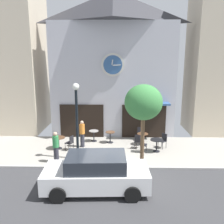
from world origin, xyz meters
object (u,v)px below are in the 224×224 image
object	(u,v)px
cafe_table_center_left	(59,140)
cafe_chair_by_entrance	(70,142)
cafe_chair_curbside	(138,140)
pedestrian_green	(56,147)
street_lamp	(77,122)
cafe_table_center_right	(110,136)
cafe_table_near_curb	(94,134)
cafe_chair_outer	(140,133)
street_tree	(143,103)
cafe_table_rightmost	(143,137)
cafe_chair_under_awning	(163,139)
cafe_chair_near_lamp	(142,143)
parked_car_white	(96,173)
cafe_table_center	(157,143)
pedestrian_orange	(82,133)

from	to	relation	value
cafe_table_center_left	cafe_chair_by_entrance	world-z (taller)	cafe_chair_by_entrance
cafe_chair_curbside	pedestrian_green	bearing A→B (deg)	-155.45
street_lamp	cafe_chair_by_entrance	distance (m)	2.10
cafe_table_center_left	cafe_table_center_right	bearing A→B (deg)	19.96
cafe_table_near_curb	cafe_chair_outer	distance (m)	3.11
street_tree	cafe_table_rightmost	world-z (taller)	street_tree
cafe_table_rightmost	cafe_chair_under_awning	size ratio (longest dim) A/B	0.81
cafe_table_near_curb	cafe_table_rightmost	xyz separation A→B (m)	(3.16, -0.58, 0.03)
cafe_chair_under_awning	cafe_chair_outer	xyz separation A→B (m)	(-1.27, 1.33, 0.00)
cafe_chair_by_entrance	cafe_chair_near_lamp	bearing A→B (deg)	-2.89
cafe_table_rightmost	cafe_chair_curbside	distance (m)	0.81
cafe_chair_outer	cafe_chair_curbside	bearing A→B (deg)	-100.59
cafe_chair_curbside	pedestrian_green	distance (m)	4.93
parked_car_white	pedestrian_green	bearing A→B (deg)	131.05
cafe_chair_under_awning	cafe_chair_curbside	distance (m)	1.57
street_tree	cafe_table_near_curb	size ratio (longest dim) A/B	5.76
cafe_table_center_left	cafe_table_rightmost	distance (m)	5.23
cafe_table_center	cafe_chair_near_lamp	xyz separation A→B (m)	(-0.87, -0.10, -0.02)
cafe_chair_by_entrance	cafe_table_rightmost	bearing A→B (deg)	13.32
cafe_table_center_right	cafe_table_center	distance (m)	3.15
cafe_table_near_curb	cafe_table_center_right	distance (m)	1.12
cafe_chair_near_lamp	cafe_table_center_left	bearing A→B (deg)	174.82
cafe_table_near_curb	cafe_chair_by_entrance	size ratio (longest dim) A/B	0.80
cafe_table_center	cafe_chair_by_entrance	bearing A→B (deg)	178.71
pedestrian_green	cafe_chair_near_lamp	bearing A→B (deg)	18.00
cafe_chair_curbside	parked_car_white	world-z (taller)	parked_car_white
street_lamp	cafe_table_center	distance (m)	4.86
cafe_table_center_right	cafe_chair_by_entrance	bearing A→B (deg)	-149.73
cafe_chair_under_awning	cafe_table_center_left	bearing A→B (deg)	-177.48
cafe_chair_by_entrance	parked_car_white	size ratio (longest dim) A/B	0.21
cafe_chair_outer	parked_car_white	world-z (taller)	parked_car_white
cafe_chair_under_awning	parked_car_white	world-z (taller)	parked_car_white
street_tree	cafe_table_near_curb	bearing A→B (deg)	128.94
cafe_table_center	cafe_chair_outer	distance (m)	2.11
cafe_table_center_left	cafe_table_center	size ratio (longest dim) A/B	1.03
street_tree	cafe_table_center	size ratio (longest dim) A/B	5.37
cafe_table_center_left	pedestrian_green	world-z (taller)	pedestrian_green
cafe_chair_by_entrance	pedestrian_green	size ratio (longest dim) A/B	0.54
cafe_table_center	cafe_chair_under_awning	bearing A→B (deg)	51.80
cafe_table_rightmost	pedestrian_orange	size ratio (longest dim) A/B	0.44
cafe_chair_near_lamp	street_tree	bearing A→B (deg)	-95.92
cafe_chair_by_entrance	pedestrian_orange	world-z (taller)	pedestrian_orange
pedestrian_orange	cafe_chair_near_lamp	bearing A→B (deg)	-12.44
cafe_chair_under_awning	cafe_chair_outer	size ratio (longest dim) A/B	1.00
cafe_table_center_left	cafe_chair_curbside	world-z (taller)	cafe_chair_curbside
pedestrian_green	cafe_table_center_right	bearing A→B (deg)	48.33
pedestrian_orange	pedestrian_green	bearing A→B (deg)	-114.48
cafe_table_rightmost	cafe_chair_near_lamp	bearing A→B (deg)	-97.52
cafe_table_center_right	cafe_chair_near_lamp	size ratio (longest dim) A/B	0.82
cafe_table_center	cafe_chair_outer	xyz separation A→B (m)	(-0.77, 1.97, -0.02)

